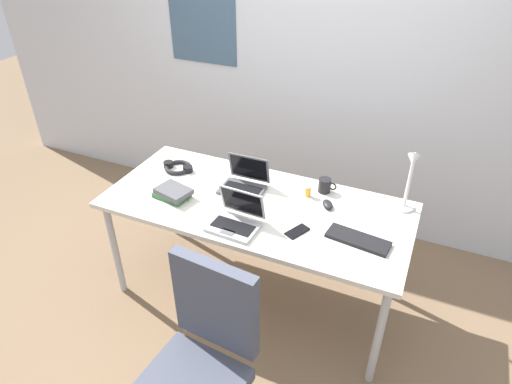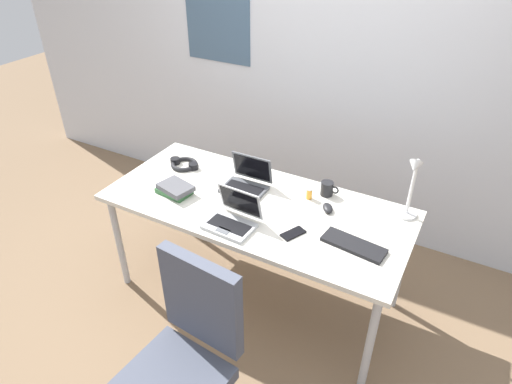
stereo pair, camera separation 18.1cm
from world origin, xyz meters
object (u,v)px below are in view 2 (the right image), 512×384
(book_stack, at_px, (175,189))
(pill_bottle, at_px, (309,193))
(desk_lamp, at_px, (411,188))
(coffee_mug, at_px, (327,189))
(external_keyboard, at_px, (354,245))
(headphones, at_px, (184,164))
(cell_phone, at_px, (293,233))
(laptop_mid_desk, at_px, (246,182))
(office_chair, at_px, (183,374))
(laptop_near_mouse, at_px, (233,218))
(computer_mouse, at_px, (328,208))

(book_stack, bearing_deg, pill_bottle, 25.00)
(desk_lamp, distance_m, pill_bottle, 0.57)
(pill_bottle, bearing_deg, desk_lamp, 8.07)
(pill_bottle, height_order, coffee_mug, coffee_mug)
(external_keyboard, bearing_deg, headphones, 175.78)
(cell_phone, xyz_separation_m, pill_bottle, (-0.06, 0.36, 0.04))
(laptop_mid_desk, relative_size, headphones, 1.26)
(pill_bottle, relative_size, coffee_mug, 0.70)
(office_chair, bearing_deg, pill_bottle, 84.04)
(desk_lamp, height_order, headphones, desk_lamp)
(desk_lamp, relative_size, laptop_near_mouse, 1.45)
(laptop_near_mouse, relative_size, book_stack, 1.17)
(cell_phone, distance_m, book_stack, 0.79)
(desk_lamp, relative_size, laptop_mid_desk, 1.49)
(laptop_near_mouse, relative_size, headphones, 1.29)
(headphones, relative_size, coffee_mug, 1.89)
(coffee_mug, bearing_deg, desk_lamp, -1.32)
(laptop_mid_desk, bearing_deg, headphones, 175.91)
(book_stack, bearing_deg, office_chair, -52.59)
(external_keyboard, bearing_deg, cell_phone, -162.29)
(pill_bottle, height_order, book_stack, pill_bottle)
(computer_mouse, height_order, coffee_mug, coffee_mug)
(book_stack, height_order, office_chair, office_chair)
(laptop_near_mouse, height_order, book_stack, laptop_near_mouse)
(cell_phone, bearing_deg, laptop_mid_desk, 174.05)
(book_stack, distance_m, coffee_mug, 0.92)
(computer_mouse, xyz_separation_m, coffee_mug, (-0.06, 0.15, 0.03))
(laptop_near_mouse, bearing_deg, cell_phone, 14.13)
(cell_phone, height_order, headphones, headphones)
(cell_phone, bearing_deg, laptop_near_mouse, -140.11)
(computer_mouse, relative_size, office_chair, 0.10)
(desk_lamp, bearing_deg, laptop_near_mouse, -147.61)
(headphones, bearing_deg, cell_phone, -18.17)
(desk_lamp, xyz_separation_m, office_chair, (-0.67, -1.22, -0.54))
(laptop_mid_desk, bearing_deg, coffee_mug, 20.19)
(cell_phone, relative_size, pill_bottle, 1.72)
(laptop_near_mouse, xyz_separation_m, pill_bottle, (0.27, 0.44, -0.00))
(laptop_near_mouse, relative_size, computer_mouse, 2.88)
(pill_bottle, relative_size, office_chair, 0.08)
(cell_phone, bearing_deg, desk_lamp, 67.46)
(cell_phone, height_order, coffee_mug, coffee_mug)
(headphones, bearing_deg, external_keyboard, -11.26)
(cell_phone, bearing_deg, pill_bottle, 125.37)
(pill_bottle, bearing_deg, office_chair, -95.96)
(laptop_near_mouse, relative_size, coffee_mug, 2.44)
(headphones, distance_m, office_chair, 1.39)
(laptop_mid_desk, relative_size, book_stack, 1.14)
(computer_mouse, xyz_separation_m, cell_phone, (-0.08, -0.29, -0.01))
(laptop_near_mouse, xyz_separation_m, external_keyboard, (0.64, 0.14, -0.03))
(laptop_near_mouse, xyz_separation_m, computer_mouse, (0.41, 0.38, -0.02))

